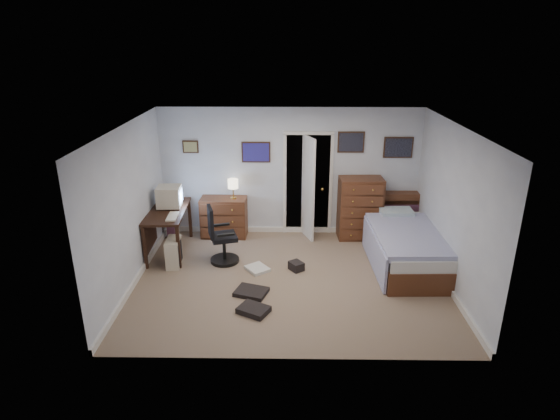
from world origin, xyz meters
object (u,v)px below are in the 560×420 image
Objects in this scene: low_dresser at (224,217)px; tall_dresser at (360,208)px; computer_desk at (162,220)px; office_chair at (221,241)px; bed at (405,247)px.

tall_dresser reaches higher than low_dresser.
office_chair reaches higher than computer_desk.
office_chair is 2.81m from tall_dresser.
computer_desk reaches higher than bed.
low_dresser is 0.40× the size of bed.
low_dresser is at bearing 158.39° from bed.
office_chair is 1.16m from low_dresser.
office_chair reaches higher than low_dresser.
bed is (3.27, -1.20, -0.06)m from low_dresser.
bed is at bearing -17.40° from office_chair.
computer_desk is 3.73m from tall_dresser.
tall_dresser is at bearing 8.41° from computer_desk.
office_chair is 0.47× the size of bed.
low_dresser is (1.01, 0.75, -0.23)m from computer_desk.
office_chair is (1.10, -0.41, -0.23)m from computer_desk.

